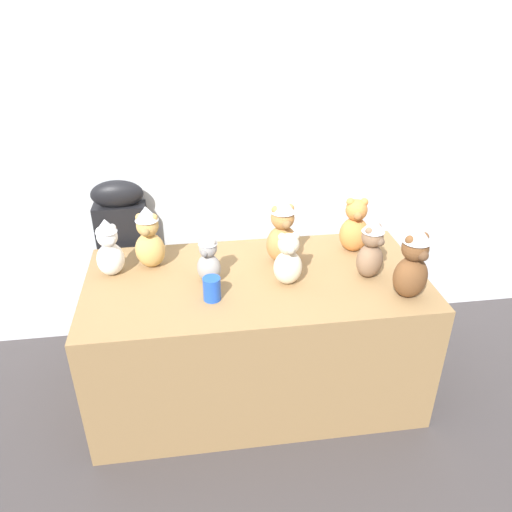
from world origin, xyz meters
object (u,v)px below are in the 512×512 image
object	(u,v)px
teddy_bear_honey	(149,238)
instrument_case	(127,265)
teddy_bear_snow	(109,248)
teddy_bear_ash	(208,258)
teddy_bear_chestnut	(413,263)
teddy_bear_mocha	(371,249)
party_cup_blue	(212,289)
teddy_bear_caramel	(282,231)
teddy_bear_ginger	(355,227)
teddy_bear_cream	(288,260)
display_table	(256,336)

from	to	relation	value
teddy_bear_honey	instrument_case	bearing A→B (deg)	127.53
instrument_case	teddy_bear_snow	bearing A→B (deg)	-91.18
teddy_bear_ash	teddy_bear_snow	size ratio (longest dim) A/B	0.87
teddy_bear_ash	teddy_bear_honey	distance (m)	0.34
teddy_bear_chestnut	teddy_bear_mocha	size ratio (longest dim) A/B	1.16
teddy_bear_chestnut	party_cup_blue	size ratio (longest dim) A/B	3.23
teddy_bear_mocha	party_cup_blue	bearing A→B (deg)	152.90
teddy_bear_mocha	teddy_bear_caramel	distance (m)	0.44
teddy_bear_snow	teddy_bear_caramel	world-z (taller)	teddy_bear_caramel
teddy_bear_ash	teddy_bear_caramel	bearing A→B (deg)	50.74
instrument_case	teddy_bear_ash	bearing A→B (deg)	-49.13
teddy_bear_ginger	teddy_bear_caramel	bearing A→B (deg)	-161.81
teddy_bear_mocha	teddy_bear_chestnut	bearing A→B (deg)	-92.41
teddy_bear_ginger	party_cup_blue	distance (m)	0.85
teddy_bear_ash	teddy_bear_honey	bearing A→B (deg)	176.21
teddy_bear_caramel	party_cup_blue	size ratio (longest dim) A/B	3.19
teddy_bear_chestnut	teddy_bear_snow	world-z (taller)	teddy_bear_chestnut
teddy_bear_snow	teddy_bear_cream	world-z (taller)	teddy_bear_snow
display_table	teddy_bear_caramel	world-z (taller)	teddy_bear_caramel
teddy_bear_honey	party_cup_blue	size ratio (longest dim) A/B	2.95
teddy_bear_snow	teddy_bear_cream	bearing A→B (deg)	-42.58
party_cup_blue	teddy_bear_cream	bearing A→B (deg)	13.68
teddy_bear_chestnut	display_table	bearing A→B (deg)	142.99
teddy_bear_chestnut	teddy_bear_caramel	distance (m)	0.65
teddy_bear_chestnut	teddy_bear_cream	distance (m)	0.56
instrument_case	display_table	bearing A→B (deg)	-37.72
display_table	instrument_case	distance (m)	0.88
instrument_case	teddy_bear_honey	xyz separation A→B (m)	(0.17, -0.35, 0.34)
teddy_bear_chestnut	teddy_bear_snow	bearing A→B (deg)	147.90
teddy_bear_ginger	party_cup_blue	world-z (taller)	teddy_bear_ginger
teddy_bear_ginger	teddy_bear_mocha	world-z (taller)	teddy_bear_mocha
teddy_bear_chestnut	teddy_bear_caramel	bearing A→B (deg)	125.99
display_table	teddy_bear_cream	size ratio (longest dim) A/B	6.18
teddy_bear_honey	party_cup_blue	distance (m)	0.45
display_table	teddy_bear_ginger	bearing A→B (deg)	20.62
teddy_bear_snow	teddy_bear_honey	world-z (taller)	teddy_bear_honey
teddy_bear_snow	display_table	bearing A→B (deg)	-40.01
teddy_bear_chestnut	teddy_bear_ash	size ratio (longest dim) A/B	1.38
teddy_bear_snow	party_cup_blue	world-z (taller)	teddy_bear_snow
teddy_bear_snow	teddy_bear_ginger	xyz separation A→B (m)	(1.24, 0.07, -0.01)
instrument_case	party_cup_blue	world-z (taller)	instrument_case
teddy_bear_snow	teddy_bear_honey	bearing A→B (deg)	-13.14
teddy_bear_ginger	display_table	bearing A→B (deg)	-150.14
teddy_bear_honey	teddy_bear_cream	bearing A→B (deg)	-10.40
display_table	party_cup_blue	bearing A→B (deg)	-145.01
teddy_bear_ginger	teddy_bear_cream	xyz separation A→B (m)	(-0.41, -0.27, -0.02)
teddy_bear_cream	party_cup_blue	world-z (taller)	teddy_bear_cream
teddy_bear_cream	teddy_bear_honey	xyz separation A→B (m)	(-0.64, 0.25, 0.03)
display_table	teddy_bear_ash	distance (m)	0.53
teddy_bear_honey	party_cup_blue	bearing A→B (deg)	-39.35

